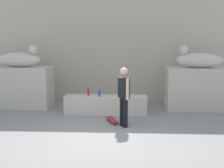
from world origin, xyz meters
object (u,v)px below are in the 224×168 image
Objects in this scene: skater at (124,94)px; bottle_blue at (99,93)px; skateboard at (112,120)px; bottle_green at (129,92)px; bottle_clear at (121,92)px; statue_reclining_left at (20,59)px; statue_reclining_right at (198,60)px; bottle_red at (88,92)px.

bottle_blue is (-0.82, 1.42, -0.21)m from skater.
bottle_green is at bearing 135.64° from skateboard.
bottle_clear is 1.18× the size of bottle_blue.
bottle_clear is at bearing 147.66° from skateboard.
statue_reclining_left reaches higher than skater.
statue_reclining_left is 2.01× the size of skateboard.
skater reaches higher than bottle_clear.
statue_reclining_right is 6.24× the size of bottle_blue.
bottle_red is (-0.84, 1.06, 0.67)m from skateboard.
skater is at bearing -94.61° from bottle_green.
skater reaches higher than skateboard.
statue_reclining_left is 3.33m from bottle_blue.
skateboard is at bearing -103.33° from bottle_clear.
statue_reclining_right is 5.12× the size of bottle_green.
skater is 1.05m from skateboard.
skater is 1.65m from bottle_blue.
skater is at bearing -59.97° from bottle_blue.
skateboard is at bearing -171.28° from skater.
statue_reclining_left is 2.94m from bottle_red.
bottle_red is (2.58, -1.01, -0.99)m from statue_reclining_left.
statue_reclining_right is 3.99m from bottle_red.
skateboard is 1.31m from bottle_green.
bottle_red is 0.40m from bottle_blue.
statue_reclining_left is 5.07× the size of bottle_green.
skateboard is at bearing -115.35° from bottle_green.
bottle_red reaches higher than bottle_blue.
bottle_clear is (-0.14, 1.44, -0.19)m from skater.
bottle_red is 1.07m from bottle_clear.
skater reaches higher than bottle_green.
skateboard is 1.51m from bottle_red.
statue_reclining_right is (6.31, 0.01, 0.00)m from statue_reclining_left.
statue_reclining_right reaches higher than skater.
bottle_blue is at bearing -14.79° from statue_reclining_left.
bottle_green is 0.95m from bottle_blue.
skater is 5.28× the size of bottle_clear.
statue_reclining_left is 4.32m from skateboard.
statue_reclining_left and statue_reclining_right have the same top height.
statue_reclining_left is 3.94m from bottle_clear.
bottle_green is at bearing -1.89° from bottle_red.
bottle_red is at bearing 178.11° from bottle_green.
bottle_green is at bearing 32.88° from statue_reclining_right.
statue_reclining_left reaches higher than skateboard.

